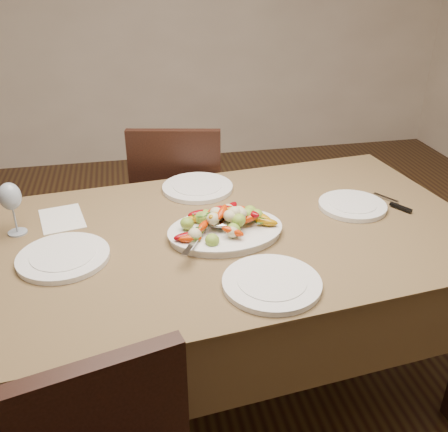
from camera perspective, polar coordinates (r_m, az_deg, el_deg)
name	(u,v)px	position (r m, az deg, el deg)	size (l,w,h in m)	color
floor	(243,431)	(2.10, 2.20, -23.30)	(6.00, 6.00, 0.00)	#372210
dining_table	(224,315)	(1.99, 0.00, -11.30)	(1.84, 1.04, 0.76)	brown
chair_far	(181,207)	(2.59, -4.97, 1.04)	(0.42, 0.42, 0.95)	black
serving_platter	(225,232)	(1.75, 0.16, -1.90)	(0.39, 0.29, 0.02)	white
roasted_vegetables	(225,218)	(1.72, 0.17, -0.24)	(0.32, 0.22, 0.09)	#760208
serving_spoon	(210,231)	(1.68, -1.56, -1.73)	(0.28, 0.06, 0.03)	#9EA0A8
plate_left	(63,257)	(1.69, -17.87, -4.51)	(0.29, 0.29, 0.02)	white
plate_right	(352,206)	(2.00, 14.45, 1.14)	(0.26, 0.26, 0.02)	white
plate_far	(198,188)	(2.09, -3.04, 3.24)	(0.29, 0.29, 0.02)	white
plate_near	(272,283)	(1.50, 5.48, -7.67)	(0.30, 0.30, 0.02)	white
wine_glass	(12,207)	(1.87, -23.05, 0.92)	(0.08, 0.08, 0.20)	#8C99A5
menu_card	(62,219)	(1.96, -18.04, -0.28)	(0.15, 0.21, 0.00)	silver
table_knife	(394,204)	(2.07, 18.82, 1.35)	(0.02, 0.20, 0.01)	#9EA0A8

